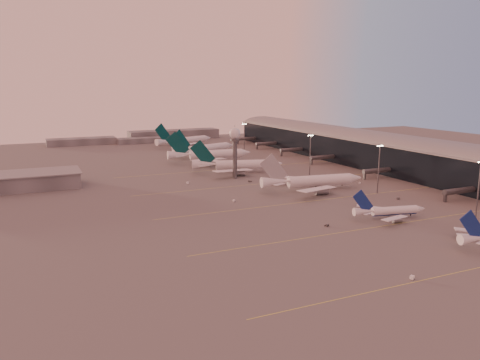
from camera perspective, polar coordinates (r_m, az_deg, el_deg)
name	(u,v)px	position (r m, az deg, el deg)	size (l,w,h in m)	color
ground	(359,240)	(171.07, 14.26, -7.16)	(700.00, 700.00, 0.00)	#545252
taxiway_markings	(335,198)	(231.40, 11.51, -2.13)	(180.00, 185.25, 0.02)	#E6E051
terminal	(386,152)	(319.13, 17.32, 3.24)	(57.00, 362.00, 23.04)	black
radar_tower	(235,143)	(270.35, -0.63, 4.58)	(6.40, 6.40, 31.10)	#515257
mast_a	(479,188)	(207.95, 27.09, -0.85)	(3.60, 0.56, 25.00)	#515257
mast_b	(379,166)	(243.21, 16.57, 1.59)	(3.60, 0.56, 25.00)	#515257
mast_c	(310,153)	(283.75, 8.56, 3.31)	(3.60, 0.56, 25.00)	#515257
mast_d	(244,138)	(361.18, 0.53, 5.19)	(3.60, 0.56, 25.00)	#515257
distant_horizon	(148,137)	(465.75, -11.13, 5.20)	(165.00, 37.50, 9.00)	#5C5E63
narrowbody_mid	(390,212)	(201.18, 17.77, -3.76)	(32.43, 25.63, 12.80)	white
widebody_white	(313,183)	(245.56, 8.90, -0.41)	(57.26, 45.61, 20.19)	white
greentail_a	(238,167)	(290.51, -0.24, 1.62)	(55.79, 44.40, 20.86)	white
greentail_b	(210,156)	(331.26, -3.62, 2.88)	(61.54, 49.49, 22.36)	white
greentail_c	(205,150)	(364.97, -4.27, 3.66)	(57.21, 45.43, 21.60)	white
greentail_d	(185,142)	(416.59, -6.72, 4.60)	(58.11, 46.11, 22.06)	white
gsv_truck_a	(413,275)	(143.00, 20.35, -10.81)	(6.11, 3.96, 2.32)	white
gsv_tug_mid	(327,225)	(184.72, 10.53, -5.44)	(3.41, 3.59, 0.89)	#5D5F62
gsv_truck_b	(399,197)	(235.85, 18.82, -1.98)	(5.81, 2.72, 2.26)	#5D5F62
gsv_truck_c	(235,199)	(219.00, -0.67, -2.39)	(5.32, 3.51, 2.02)	white
gsv_catering_b	(360,180)	(266.43, 14.43, -0.06)	(4.93, 3.68, 3.70)	white
gsv_tug_far	(250,181)	(262.89, 1.21, -0.14)	(2.46, 3.64, 0.98)	#5D5F62
gsv_truck_d	(187,182)	(259.74, -6.43, -0.20)	(2.74, 6.12, 2.39)	white
gsv_tug_hangar	(270,166)	(313.03, 3.65, 1.74)	(4.18, 3.27, 1.05)	white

